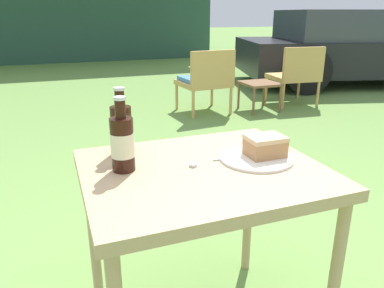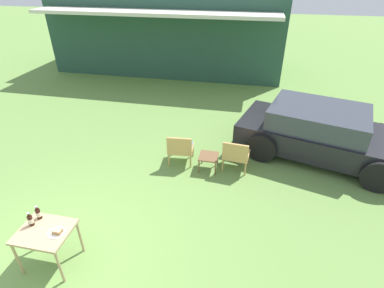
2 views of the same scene
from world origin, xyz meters
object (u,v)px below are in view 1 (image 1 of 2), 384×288
Objects in this scene: cola_bottle_far at (122,143)px; patio_table at (202,189)px; parked_car at (354,48)px; cake_on_plate at (262,151)px; wicker_chair_cushioned at (206,79)px; wicker_chair_plain at (296,73)px; cola_bottle_near at (122,129)px; garden_side_table at (260,86)px.

patio_table is at bearing -15.83° from cola_bottle_far.
parked_car reaches higher than cola_bottle_far.
patio_table is 3.04× the size of cake_on_plate.
wicker_chair_cushioned is 3.03× the size of cake_on_plate.
wicker_chair_cushioned is 1.31m from wicker_chair_plain.
cola_bottle_near is at bearing 153.38° from cake_on_plate.
wicker_chair_plain is 3.99m from cake_on_plate.
parked_car is 3.46m from wicker_chair_cushioned.
parked_car is 5.53× the size of wicker_chair_cushioned.
cola_bottle_far reaches higher than garden_side_table.
wicker_chair_cushioned is at bearing 67.07° from patio_table.
patio_table is 0.31m from cola_bottle_far.
cola_bottle_far is (-4.88, -4.18, 0.18)m from parked_car.
cola_bottle_near reaches higher than garden_side_table.
garden_side_table is 3.68m from patio_table.
parked_car is 2.27m from wicker_chair_plain.
wicker_chair_cushioned reaches higher than patio_table.
patio_table is 3.21× the size of cola_bottle_near.
wicker_chair_plain is at bearing 49.94° from patio_table.
parked_car is at bearing -145.54° from wicker_chair_plain.
cake_on_plate is at bearing 65.72° from wicker_chair_cushioned.
cola_bottle_near reaches higher than wicker_chair_cushioned.
parked_car is 6.29m from patio_table.
cola_bottle_near is at bearing 80.35° from cola_bottle_far.
cake_on_plate is 1.06× the size of cola_bottle_near.
cake_on_plate is at bearing 57.74° from wicker_chair_plain.
cola_bottle_far reaches higher than cake_on_plate.
wicker_chair_plain is (1.31, -0.02, 0.00)m from wicker_chair_cushioned.
garden_side_table is 1.72× the size of cake_on_plate.
cola_bottle_near is (-4.85, -4.03, 0.18)m from parked_car.
parked_car is at bearing 42.60° from patio_table.
patio_table is 3.21× the size of cola_bottle_far.
wicker_chair_cushioned is (-3.28, -1.08, -0.19)m from parked_car.
patio_table is at bearing 55.25° from wicker_chair_plain.
wicker_chair_plain is 3.20× the size of cola_bottle_far.
wicker_chair_cushioned is 1.76× the size of garden_side_table.
wicker_chair_plain is at bearing 174.08° from wicker_chair_cushioned.
cola_bottle_near reaches higher than cake_on_plate.
parked_car is at bearing -166.69° from wicker_chair_cushioned.
garden_side_table is (-0.61, -0.10, -0.12)m from wicker_chair_plain.
cake_on_plate is (-2.43, -3.16, 0.30)m from wicker_chair_plain.
parked_car is 5.53× the size of wicker_chair_plain.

